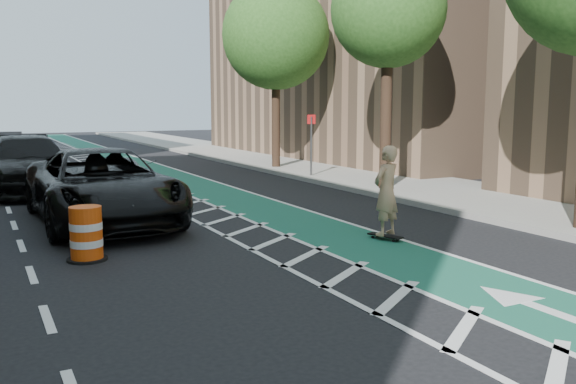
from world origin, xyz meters
TOP-DOWN VIEW (x-y plane):
  - ground at (0.00, 0.00)m, footprint 120.00×120.00m
  - bike_lane at (3.00, 10.00)m, footprint 2.00×90.00m
  - buffer_strip at (1.50, 10.00)m, footprint 1.40×90.00m
  - sidewalk_right at (9.50, 10.00)m, footprint 5.00×90.00m
  - curb_right at (7.05, 10.00)m, footprint 0.12×90.00m
  - tree_r_c at (7.90, 8.00)m, footprint 4.20×4.20m
  - tree_r_d at (7.90, 16.00)m, footprint 4.20×4.20m
  - sign_post at (7.60, 12.00)m, footprint 0.35×0.08m
  - skateboard at (3.70, 1.89)m, footprint 0.46×0.82m
  - skateboarder at (3.70, 1.89)m, footprint 0.80×0.65m
  - suv_near at (-1.25, 6.60)m, footprint 3.09×6.49m
  - suv_far at (-2.40, 13.34)m, footprint 2.82×6.39m
  - car_grey at (-2.34, 27.58)m, footprint 1.72×4.39m
  - barrel_a at (-2.20, 3.00)m, footprint 0.73×0.73m
  - barrel_b at (-2.51, 14.00)m, footprint 0.66×0.66m
  - barrel_c at (-2.40, 14.50)m, footprint 0.74×0.74m

SIDE VIEW (x-z plane):
  - ground at x=0.00m, z-range 0.00..0.00m
  - buffer_strip at x=1.50m, z-range 0.00..0.01m
  - bike_lane at x=3.00m, z-range 0.00..0.01m
  - sidewalk_right at x=9.50m, z-range 0.00..0.15m
  - curb_right at x=7.05m, z-range 0.00..0.16m
  - skateboard at x=3.70m, z-range 0.03..0.14m
  - barrel_b at x=-2.51m, z-range -0.02..0.87m
  - barrel_a at x=-2.20m, z-range -0.03..0.97m
  - barrel_c at x=-2.40m, z-range -0.03..0.97m
  - car_grey at x=-2.34m, z-range 0.00..1.42m
  - suv_near at x=-1.25m, z-range 0.00..1.79m
  - suv_far at x=-2.40m, z-range 0.00..1.83m
  - skateboarder at x=3.70m, z-range 0.11..2.00m
  - sign_post at x=7.60m, z-range 0.11..2.59m
  - tree_r_c at x=7.90m, z-range 1.82..9.72m
  - tree_r_d at x=7.90m, z-range 1.82..9.72m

